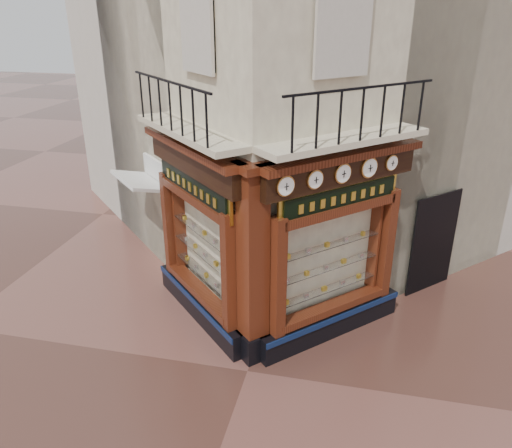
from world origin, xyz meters
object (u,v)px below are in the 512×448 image
(clock_c, at_px, (343,173))
(clock_a, at_px, (285,186))
(clock_b, at_px, (315,180))
(clock_e, at_px, (392,163))
(awning, at_px, (150,272))
(signboard_left, at_px, (193,186))
(signboard_right, at_px, (341,198))
(clock_d, at_px, (369,168))
(corner_pilaster, at_px, (253,269))

(clock_c, bearing_deg, clock_a, 180.00)
(clock_b, distance_m, clock_e, 1.87)
(awning, distance_m, signboard_left, 4.02)
(clock_c, relative_size, clock_e, 1.21)
(clock_c, bearing_deg, signboard_right, 46.67)
(clock_d, xyz_separation_m, awning, (-5.32, 1.37, -3.62))
(clock_c, xyz_separation_m, signboard_right, (-0.00, 0.15, -0.52))
(clock_e, distance_m, signboard_right, 1.25)
(clock_a, relative_size, clock_d, 0.92)
(clock_e, distance_m, awning, 6.85)
(clock_b, distance_m, clock_c, 0.64)
(corner_pilaster, relative_size, clock_e, 12.67)
(awning, relative_size, signboard_left, 0.74)
(awning, bearing_deg, clock_a, -169.48)
(clock_a, xyz_separation_m, clock_d, (1.35, 1.35, 0.00))
(clock_b, height_order, awning, clock_b)
(corner_pilaster, height_order, signboard_right, corner_pilaster)
(awning, bearing_deg, clock_d, -149.45)
(clock_c, height_order, clock_e, clock_c)
(clock_e, xyz_separation_m, signboard_right, (-0.88, -0.72, -0.52))
(corner_pilaster, relative_size, clock_b, 11.33)
(clock_a, height_order, signboard_left, clock_a)
(clock_d, xyz_separation_m, clock_e, (0.42, 0.42, -0.00))
(clock_b, bearing_deg, awning, 107.68)
(clock_c, bearing_deg, clock_e, 0.00)
(clock_d, height_order, awning, clock_d)
(corner_pilaster, xyz_separation_m, awning, (-3.40, 2.69, -1.95))
(clock_e, bearing_deg, clock_a, -180.00)
(clock_a, xyz_separation_m, clock_b, (0.45, 0.45, 0.00))
(signboard_left, bearing_deg, clock_e, -124.23)
(corner_pilaster, height_order, clock_a, corner_pilaster)
(clock_c, distance_m, awning, 6.33)
(corner_pilaster, xyz_separation_m, signboard_left, (-1.46, 1.01, 1.15))
(clock_a, height_order, awning, clock_a)
(clock_b, xyz_separation_m, awning, (-4.41, 2.28, -3.62))
(corner_pilaster, bearing_deg, signboard_left, 100.25)
(clock_a, relative_size, clock_e, 1.17)
(clock_b, bearing_deg, corner_pilaster, 157.06)
(clock_a, xyz_separation_m, awning, (-3.97, 2.73, -3.62))
(corner_pilaster, distance_m, clock_c, 2.39)
(signboard_left, bearing_deg, clock_c, -137.97)
(clock_e, bearing_deg, clock_c, -180.00)
(clock_b, relative_size, signboard_right, 0.17)
(clock_b, bearing_deg, clock_a, 180.00)
(clock_a, distance_m, awning, 6.02)
(clock_d, bearing_deg, clock_c, -180.00)
(clock_a, bearing_deg, corner_pilaster, 131.59)
(clock_a, bearing_deg, clock_c, 0.00)
(corner_pilaster, xyz_separation_m, clock_b, (1.02, 0.41, 1.67))
(awning, xyz_separation_m, signboard_left, (1.94, -1.68, 3.10))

